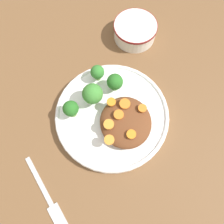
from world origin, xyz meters
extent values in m
plane|color=brown|center=(0.00, 0.00, 0.00)|extent=(4.00, 4.00, 0.00)
cylinder|color=white|center=(0.00, 0.00, 0.01)|extent=(0.27, 0.27, 0.02)
torus|color=white|center=(0.00, 0.00, 0.02)|extent=(0.27, 0.27, 0.01)
cylinder|color=white|center=(-0.23, 0.08, 0.02)|extent=(0.11, 0.11, 0.05)
cylinder|color=maroon|center=(-0.23, 0.08, 0.04)|extent=(0.12, 0.12, 0.01)
cylinder|color=white|center=(-0.23, 0.08, 0.04)|extent=(0.09, 0.09, 0.01)
ellipsoid|color=brown|center=(0.03, 0.03, 0.04)|extent=(0.12, 0.12, 0.03)
cylinder|color=#759E51|center=(-0.07, 0.01, 0.03)|extent=(0.02, 0.02, 0.02)
sphere|color=#286B23|center=(-0.07, 0.01, 0.05)|extent=(0.04, 0.04, 0.04)
cylinder|color=#7FA85B|center=(-0.04, -0.04, 0.03)|extent=(0.01, 0.01, 0.02)
sphere|color=#3D8433|center=(-0.04, -0.04, 0.06)|extent=(0.05, 0.05, 0.05)
cylinder|color=#759E51|center=(-0.01, -0.09, 0.03)|extent=(0.02, 0.02, 0.02)
sphere|color=#286B23|center=(-0.01, -0.09, 0.05)|extent=(0.04, 0.04, 0.04)
cylinder|color=#759E51|center=(-0.10, -0.03, 0.03)|extent=(0.01, 0.01, 0.02)
sphere|color=#337A2D|center=(-0.10, -0.03, 0.05)|extent=(0.03, 0.03, 0.03)
cylinder|color=orange|center=(-0.01, 0.03, 0.06)|extent=(0.02, 0.02, 0.00)
cylinder|color=orange|center=(0.02, 0.01, 0.06)|extent=(0.02, 0.02, 0.01)
cylinder|color=orange|center=(0.04, -0.01, 0.06)|extent=(0.02, 0.02, 0.01)
cylinder|color=orange|center=(-0.02, 0.00, 0.06)|extent=(0.02, 0.02, 0.00)
cylinder|color=orange|center=(0.01, 0.07, 0.06)|extent=(0.02, 0.02, 0.01)
cylinder|color=orange|center=(0.06, 0.04, 0.06)|extent=(0.02, 0.02, 0.00)
cylinder|color=orange|center=(0.07, -0.01, 0.06)|extent=(0.02, 0.02, 0.00)
cube|color=silver|center=(0.13, -0.17, 0.00)|extent=(0.11, 0.06, 0.01)
cube|color=silver|center=(0.21, -0.13, 0.00)|extent=(0.06, 0.05, 0.01)
camera|label=1|loc=(0.17, -0.02, 0.51)|focal=35.00mm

